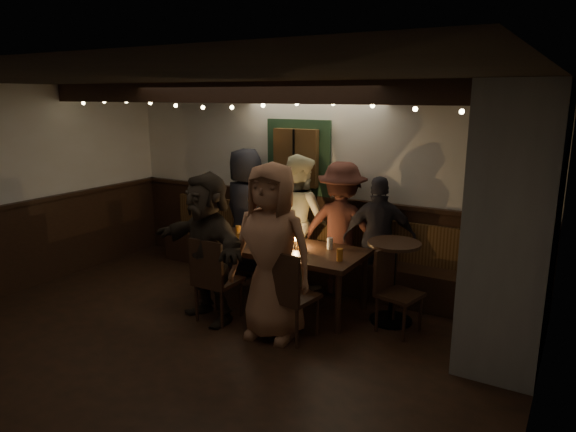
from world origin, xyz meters
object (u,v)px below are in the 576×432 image
Objects in this scene: person_a at (246,211)px; person_g at (272,252)px; person_c at (299,221)px; person_e at (379,239)px; dining_table at (279,251)px; chair_near_left at (213,275)px; chair_near_right at (288,291)px; person_f at (207,247)px; high_top at (393,272)px; chair_end at (393,285)px; person_b at (271,224)px; person_d at (341,228)px.

person_g reaches higher than person_a.
person_e is at bearing -152.50° from person_c.
chair_near_left is at bearing -114.34° from dining_table.
chair_near_left reaches higher than chair_near_right.
person_g is (1.38, -1.51, 0.04)m from person_a.
person_f is 0.91× the size of person_g.
high_top is 2.05m from person_f.
person_a is 1.15× the size of person_e.
high_top is 2.43m from person_a.
person_c is (0.89, -0.07, -0.01)m from person_a.
person_f is at bearing 173.60° from person_g.
high_top is 0.55× the size of person_f.
person_c is at bearing 115.42° from chair_near_right.
chair_near_right reaches higher than chair_end.
dining_table is 2.21× the size of high_top.
chair_near_left is at bearing 104.50° from person_c.
dining_table is at bearing -179.11° from chair_end.
person_g is at bearing 18.66° from person_f.
chair_near_right is 1.04× the size of high_top.
person_f reaches higher than high_top.
chair_near_right is at bearing 2.41° from chair_near_left.
chair_end reaches higher than dining_table.
person_c reaches higher than person_e.
high_top is at bearing 46.22° from person_f.
person_a reaches higher than person_e.
chair_end is at bearing 179.77° from person_c.
chair_near_left is at bearing 177.31° from person_g.
person_f reaches higher than chair_end.
person_g reaches higher than dining_table.
person_e is at bearing 61.98° from person_g.
dining_table is 1.11× the size of person_g.
person_d is at bearing -177.79° from person_b.
chair_end is at bearing 29.74° from person_g.
high_top is 1.56m from person_c.
person_g is (0.97, -1.52, 0.16)m from person_b.
person_b is at bearing -12.77° from person_d.
person_a is at bearing 19.07° from person_c.
dining_table is 2.26× the size of chair_end.
dining_table is 1.29m from person_a.
person_d is 0.91× the size of person_g.
person_e reaches higher than chair_near_right.
person_b reaches higher than chair_end.
person_d reaches higher than chair_near_right.
high_top is at bearing 30.76° from chair_near_left.
chair_near_right is at bearing -136.51° from chair_end.
person_g is at bearing -135.28° from high_top.
chair_near_left is 0.58× the size of person_f.
person_g is at bearing 75.67° from person_d.
person_e is at bearing 50.08° from chair_near_left.
person_c is 0.59m from person_d.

